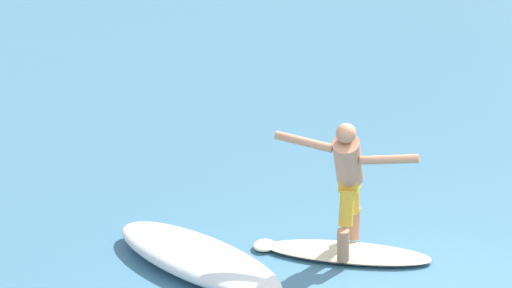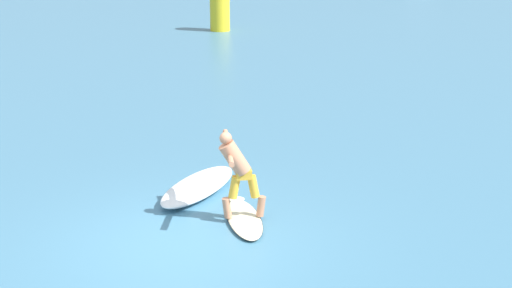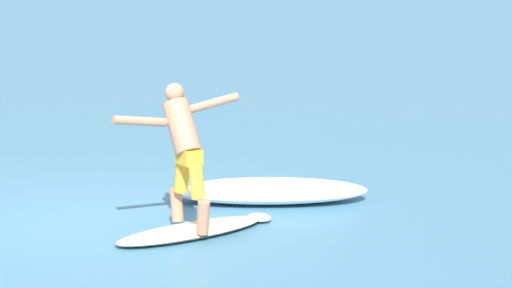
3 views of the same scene
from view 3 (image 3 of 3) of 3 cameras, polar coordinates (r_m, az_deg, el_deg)
ground_plane at (r=13.54m, az=-7.97°, el=-3.62°), size 200.00×200.00×0.00m
surfboard at (r=12.93m, az=-3.01°, el=-4.08°), size 0.70×1.95×0.22m
surfer at (r=12.79m, az=-3.43°, el=0.02°), size 0.79×1.49×1.51m
wave_foam_at_tail at (r=14.20m, az=0.55°, el=-2.21°), size 1.90×2.44×0.26m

